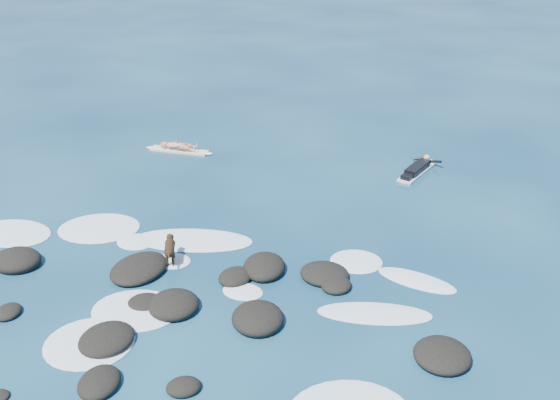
# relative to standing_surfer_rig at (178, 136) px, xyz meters

# --- Properties ---
(ground) EXTENTS (160.00, 160.00, 0.00)m
(ground) POSITION_rel_standing_surfer_rig_xyz_m (3.75, -9.29, -0.66)
(ground) COLOR #0A2642
(ground) RESTS_ON ground
(reef_rocks) EXTENTS (13.87, 7.68, 0.56)m
(reef_rocks) POSITION_rel_standing_surfer_rig_xyz_m (4.10, -10.60, -0.55)
(reef_rocks) COLOR black
(reef_rocks) RESTS_ON ground
(breaking_foam) EXTENTS (15.05, 8.94, 0.12)m
(breaking_foam) POSITION_rel_standing_surfer_rig_xyz_m (3.31, -9.37, -0.65)
(breaking_foam) COLOR white
(breaking_foam) RESTS_ON ground
(standing_surfer_rig) EXTENTS (2.95, 0.60, 1.68)m
(standing_surfer_rig) POSITION_rel_standing_surfer_rig_xyz_m (0.00, 0.00, 0.00)
(standing_surfer_rig) COLOR #FBE9C9
(standing_surfer_rig) RESTS_ON ground
(paddling_surfer_rig) EXTENTS (1.62, 2.62, 0.46)m
(paddling_surfer_rig) POSITION_rel_standing_surfer_rig_xyz_m (9.69, -0.02, -0.50)
(paddling_surfer_rig) COLOR white
(paddling_surfer_rig) RESTS_ON ground
(dog) EXTENTS (0.55, 1.14, 0.75)m
(dog) POSITION_rel_standing_surfer_rig_xyz_m (2.93, -8.19, -0.17)
(dog) COLOR black
(dog) RESTS_ON ground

